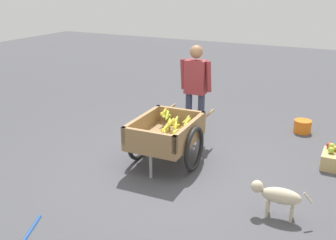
{
  "coord_description": "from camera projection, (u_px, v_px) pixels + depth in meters",
  "views": [
    {
      "loc": [
        4.38,
        2.19,
        2.53
      ],
      "look_at": [
        -0.11,
        -0.08,
        0.75
      ],
      "focal_mm": 42.49,
      "sensor_mm": 36.0,
      "label": 1
    }
  ],
  "objects": [
    {
      "name": "plastic_bucket",
      "position": [
        302.0,
        126.0,
        6.94
      ],
      "size": [
        0.3,
        0.3,
        0.22
      ],
      "primitive_type": "cylinder",
      "color": "orange",
      "rests_on": "ground"
    },
    {
      "name": "ground_plane",
      "position": [
        170.0,
        175.0,
        5.46
      ],
      "size": [
        24.0,
        24.0,
        0.0
      ],
      "primitive_type": "plane",
      "color": "#47474C"
    },
    {
      "name": "apple_crate",
      "position": [
        334.0,
        159.0,
        5.65
      ],
      "size": [
        0.44,
        0.32,
        0.32
      ],
      "color": "tan",
      "rests_on": "ground"
    },
    {
      "name": "vendor_person",
      "position": [
        196.0,
        84.0,
        6.46
      ],
      "size": [
        0.21,
        0.55,
        1.56
      ],
      "color": "#333851",
      "rests_on": "ground"
    },
    {
      "name": "dog",
      "position": [
        277.0,
        195.0,
        4.42
      ],
      "size": [
        0.21,
        0.67,
        0.4
      ],
      "color": "beige",
      "rests_on": "ground"
    },
    {
      "name": "fruit_cart",
      "position": [
        166.0,
        135.0,
        5.65
      ],
      "size": [
        1.68,
        0.96,
        0.73
      ],
      "color": "#937047",
      "rests_on": "ground"
    }
  ]
}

